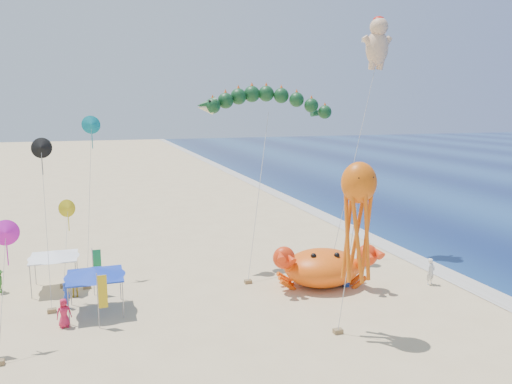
% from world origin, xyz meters
% --- Properties ---
extents(ground, '(320.00, 320.00, 0.00)m').
position_xyz_m(ground, '(0.00, 0.00, 0.00)').
color(ground, '#D1B784').
rests_on(ground, ground).
extents(foam_strip, '(320.00, 320.00, 0.00)m').
position_xyz_m(foam_strip, '(12.00, 0.00, 0.01)').
color(foam_strip, silver).
rests_on(foam_strip, ground).
extents(crab_inflatable, '(7.15, 5.40, 3.13)m').
position_xyz_m(crab_inflatable, '(2.23, 0.19, 1.38)').
color(crab_inflatable, '#F5570C').
rests_on(crab_inflatable, ground).
extents(dragon_kite, '(10.60, 5.67, 13.42)m').
position_xyz_m(dragon_kite, '(0.38, 6.71, 12.25)').
color(dragon_kite, '#0E3619').
rests_on(dragon_kite, ground).
extents(cherub_kite, '(5.77, 2.97, 19.35)m').
position_xyz_m(cherub_kite, '(9.94, 6.96, 17.32)').
color(cherub_kite, '#E0B088').
rests_on(cherub_kite, ground).
extents(octopus_kite, '(2.02, 1.70, 9.42)m').
position_xyz_m(octopus_kite, '(0.66, -7.03, 6.75)').
color(octopus_kite, '#E05B0B').
rests_on(octopus_kite, ground).
extents(canopy_blue, '(3.54, 3.54, 2.71)m').
position_xyz_m(canopy_blue, '(-12.64, 0.43, 2.44)').
color(canopy_blue, gray).
rests_on(canopy_blue, ground).
extents(canopy_white, '(3.28, 3.28, 2.71)m').
position_xyz_m(canopy_white, '(-15.24, 5.21, 2.44)').
color(canopy_white, gray).
rests_on(canopy_white, ground).
extents(feather_flags, '(8.53, 6.95, 3.20)m').
position_xyz_m(feather_flags, '(-15.66, -0.29, 2.01)').
color(feather_flags, gray).
rests_on(feather_flags, ground).
extents(beachgoers, '(30.07, 8.50, 1.90)m').
position_xyz_m(beachgoers, '(-10.53, 2.25, 0.89)').
color(beachgoers, blue).
rests_on(beachgoers, ground).
extents(small_kites, '(5.75, 14.64, 11.63)m').
position_xyz_m(small_kites, '(-14.66, 4.02, 7.09)').
color(small_kites, '#0C7A85').
rests_on(small_kites, ground).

